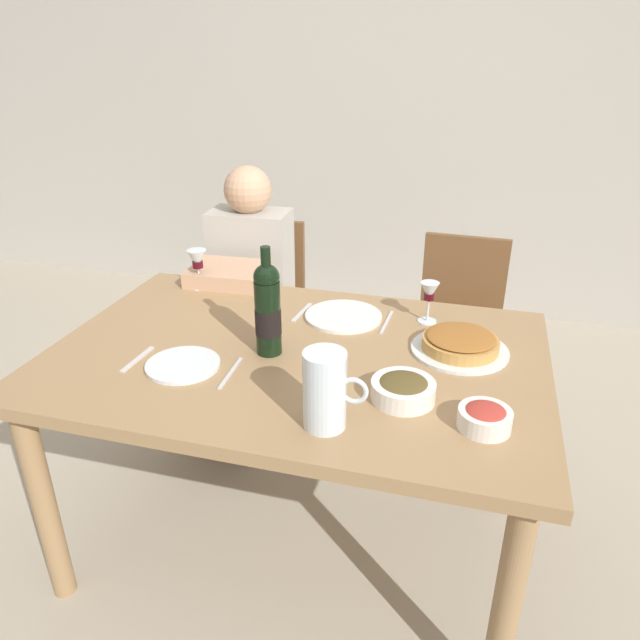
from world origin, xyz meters
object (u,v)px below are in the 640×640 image
Objects in this scene: water_pitcher at (325,394)px; baked_tart at (460,344)px; olive_bowl at (403,389)px; dinner_plate_right_setting at (343,316)px; dinner_plate_left_setting at (183,365)px; dining_table at (297,378)px; diner_left at (244,299)px; chair_right at (457,326)px; salad_bowl at (485,417)px; wine_glass_right_diner at (197,261)px; wine_glass_left_diner at (429,294)px; wine_bottle at (268,309)px; chair_left at (263,303)px.

water_pitcher is 0.57m from baked_tart.
olive_bowl reaches higher than dinner_plate_right_setting.
dining_table is at bearing 31.12° from dinner_plate_left_setting.
diner_left is (-0.63, 1.00, -0.23)m from water_pitcher.
water_pitcher is 0.23× the size of chair_right.
diner_left is (-0.53, 0.38, -0.15)m from dinner_plate_right_setting.
wine_glass_right_diner reaches higher than salad_bowl.
wine_glass_left_diner is 0.30m from dinner_plate_right_setting.
diner_left is at bearing 157.78° from wine_glass_left_diner.
wine_glass_right_diner is at bearing 136.16° from wine_bottle.
diner_left is at bearing 144.49° from dinner_plate_right_setting.
dinner_plate_left_setting is at bearing 160.38° from water_pitcher.
chair_right is (0.53, 0.90, -0.41)m from wine_bottle.
salad_bowl is 0.22m from olive_bowl.
salad_bowl is at bearing -30.99° from wine_glass_right_diner.
wine_glass_right_diner is 0.18× the size of chair_right.
chair_right is (0.27, 1.23, -0.35)m from water_pitcher.
diner_left is 0.93m from chair_right.
water_pitcher is 0.68× the size of baked_tart.
dinner_plate_right_setting is at bearing -170.63° from wine_glass_left_diner.
diner_left is (0.01, -0.24, 0.12)m from chair_left.
chair_right is at bearing 84.58° from olive_bowl.
diner_left is at bearing 100.42° from dinner_plate_left_setting.
dinner_plate_left_setting is (-0.29, -0.18, 0.10)m from dining_table.
chair_right is at bearing 176.33° from chair_left.
wine_bottle reaches higher than dining_table.
dining_table is 5.69× the size of dinner_plate_right_setting.
wine_glass_left_diner is at bearing 109.28° from salad_bowl.
wine_bottle reaches higher than water_pitcher.
chair_left is at bearing 117.04° from dining_table.
salad_bowl is 0.15× the size of chair_left.
chair_right is (0.09, 0.56, -0.37)m from wine_glass_left_diner.
wine_glass_left_diner is 0.93× the size of wine_glass_right_diner.
dining_table is 0.68m from wine_glass_right_diner.
baked_tart is 1.03m from wine_glass_right_diner.
dining_table is 0.31m from dinner_plate_right_setting.
chair_left is at bearing 131.26° from dinner_plate_right_setting.
dining_table is 0.35m from dinner_plate_left_setting.
chair_right is (0.90, 0.23, -0.12)m from diner_left.
dinner_plate_left_setting is (-0.64, 0.00, -0.03)m from olive_bowl.
dinner_plate_right_setting is (0.08, 0.28, 0.10)m from dining_table.
salad_bowl is at bearing -19.62° from wine_bottle.
dining_table is 0.41m from olive_bowl.
wine_glass_left_diner is 0.16× the size of chair_right.
salad_bowl is at bearing -78.08° from baked_tart.
wine_bottle is 2.37× the size of wine_glass_left_diner.
dinner_plate_right_setting is at bearing 61.97° from wine_bottle.
dinner_plate_right_setting is at bearing 128.24° from chair_left.
wine_glass_right_diner is at bearing 146.57° from olive_bowl.
wine_glass_left_diner is at bearing 122.43° from baked_tart.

